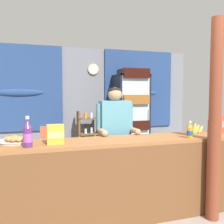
{
  "coord_description": "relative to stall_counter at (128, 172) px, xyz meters",
  "views": [
    {
      "loc": [
        -1.06,
        -2.25,
        1.46
      ],
      "look_at": [
        -0.1,
        0.89,
        1.23
      ],
      "focal_mm": 38.64,
      "sensor_mm": 36.0,
      "label": 1
    }
  ],
  "objects": [
    {
      "name": "ground_plane",
      "position": [
        0.09,
        1.0,
        -0.58
      ],
      "size": [
        8.3,
        8.3,
        0.0
      ],
      "primitive_type": "plane",
      "color": "gray"
    },
    {
      "name": "snack_box_choco_powder",
      "position": [
        -0.8,
        0.04,
        0.47
      ],
      "size": [
        0.17,
        0.12,
        0.21
      ],
      "color": "gold",
      "rests_on": "stall_counter"
    },
    {
      "name": "back_wall_curtained",
      "position": [
        0.07,
        2.96,
        0.73
      ],
      "size": [
        5.05,
        0.22,
        2.51
      ],
      "color": "slate",
      "rests_on": "ground"
    },
    {
      "name": "pastry_tray",
      "position": [
        -1.22,
        0.24,
        0.39
      ],
      "size": [
        0.37,
        0.37,
        0.07
      ],
      "color": "#BCBCC1",
      "rests_on": "stall_counter"
    },
    {
      "name": "snack_box_crackers",
      "position": [
        1.46,
        0.16,
        0.49
      ],
      "size": [
        0.17,
        0.12,
        0.25
      ],
      "color": "#E5422D",
      "rests_on": "stall_counter"
    },
    {
      "name": "drink_fridge",
      "position": [
        1.01,
        2.48,
        0.52
      ],
      "size": [
        0.7,
        0.69,
        2.01
      ],
      "color": "black",
      "rests_on": "ground"
    },
    {
      "name": "banana_bunch",
      "position": [
        1.02,
        0.2,
        0.42
      ],
      "size": [
        0.26,
        0.05,
        0.16
      ],
      "color": "#CCC14C",
      "rests_on": "stall_counter"
    },
    {
      "name": "shopkeeper",
      "position": [
        0.03,
        0.6,
        0.41
      ],
      "size": [
        0.52,
        0.42,
        1.56
      ],
      "color": "#28282D",
      "rests_on": "ground"
    },
    {
      "name": "stall_counter",
      "position": [
        0.0,
        0.0,
        0.0
      ],
      "size": [
        3.16,
        0.54,
        0.94
      ],
      "color": "#935B33",
      "rests_on": "ground"
    },
    {
      "name": "timber_post",
      "position": [
        0.97,
        -0.24,
        0.54
      ],
      "size": [
        0.17,
        0.15,
        2.33
      ],
      "color": "brown",
      "rests_on": "ground"
    },
    {
      "name": "soda_bottle_grape_soda",
      "position": [
        -1.07,
        -0.04,
        0.5
      ],
      "size": [
        0.09,
        0.09,
        0.31
      ],
      "color": "#56286B",
      "rests_on": "stall_counter"
    },
    {
      "name": "plastic_lawn_chair",
      "position": [
        -0.77,
        2.09,
        -0.09
      ],
      "size": [
        0.54,
        0.54,
        0.86
      ],
      "color": "#E5563D",
      "rests_on": "ground"
    },
    {
      "name": "bottle_shelf_rack",
      "position": [
        0.07,
        2.6,
        -0.0
      ],
      "size": [
        0.48,
        0.28,
        1.11
      ],
      "color": "brown",
      "rests_on": "ground"
    },
    {
      "name": "soda_bottle_orange_soda",
      "position": [
        0.75,
        -0.08,
        0.45
      ],
      "size": [
        0.07,
        0.07,
        0.21
      ],
      "color": "orange",
      "rests_on": "stall_counter"
    }
  ]
}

